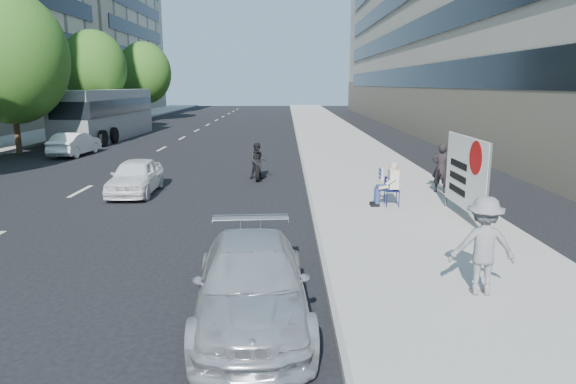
{
  "coord_description": "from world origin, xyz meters",
  "views": [
    {
      "loc": [
        0.67,
        -9.59,
        3.67
      ],
      "look_at": [
        0.73,
        2.23,
        1.18
      ],
      "focal_mm": 32.0,
      "sensor_mm": 36.0,
      "label": 1
    }
  ],
  "objects_px": {
    "parked_sedan": "(252,282)",
    "jogger": "(483,246)",
    "pedestrian_woman": "(441,168)",
    "bus": "(107,115)",
    "protest_banner": "(466,173)",
    "motorcycle": "(258,163)",
    "white_sedan_mid": "(75,144)",
    "white_sedan_near": "(135,176)",
    "seated_protester": "(388,182)"
  },
  "relations": [
    {
      "from": "seated_protester",
      "to": "pedestrian_woman",
      "type": "xyz_separation_m",
      "value": [
        2.11,
        1.9,
        0.09
      ]
    },
    {
      "from": "jogger",
      "to": "pedestrian_woman",
      "type": "height_order",
      "value": "jogger"
    },
    {
      "from": "seated_protester",
      "to": "protest_banner",
      "type": "xyz_separation_m",
      "value": [
        1.68,
        -1.59,
        0.53
      ]
    },
    {
      "from": "pedestrian_woman",
      "to": "bus",
      "type": "distance_m",
      "value": 25.24
    },
    {
      "from": "white_sedan_near",
      "to": "jogger",
      "type": "bearing_deg",
      "value": -48.15
    },
    {
      "from": "parked_sedan",
      "to": "bus",
      "type": "relative_size",
      "value": 0.35
    },
    {
      "from": "white_sedan_near",
      "to": "white_sedan_mid",
      "type": "xyz_separation_m",
      "value": [
        -5.92,
        9.62,
        0.01
      ]
    },
    {
      "from": "pedestrian_woman",
      "to": "white_sedan_mid",
      "type": "xyz_separation_m",
      "value": [
        -16.16,
        10.17,
        -0.36
      ]
    },
    {
      "from": "jogger",
      "to": "parked_sedan",
      "type": "height_order",
      "value": "jogger"
    },
    {
      "from": "pedestrian_woman",
      "to": "bus",
      "type": "xyz_separation_m",
      "value": [
        -17.24,
        18.42,
        0.67
      ]
    },
    {
      "from": "white_sedan_near",
      "to": "parked_sedan",
      "type": "bearing_deg",
      "value": -66.11
    },
    {
      "from": "white_sedan_mid",
      "to": "white_sedan_near",
      "type": "bearing_deg",
      "value": 125.45
    },
    {
      "from": "pedestrian_woman",
      "to": "white_sedan_near",
      "type": "distance_m",
      "value": 10.26
    },
    {
      "from": "motorcycle",
      "to": "jogger",
      "type": "bearing_deg",
      "value": -74.81
    },
    {
      "from": "pedestrian_woman",
      "to": "parked_sedan",
      "type": "relative_size",
      "value": 0.38
    },
    {
      "from": "parked_sedan",
      "to": "white_sedan_near",
      "type": "xyz_separation_m",
      "value": [
        -4.58,
        9.61,
        -0.02
      ]
    },
    {
      "from": "pedestrian_woman",
      "to": "seated_protester",
      "type": "bearing_deg",
      "value": 67.55
    },
    {
      "from": "protest_banner",
      "to": "seated_protester",
      "type": "bearing_deg",
      "value": 136.58
    },
    {
      "from": "protest_banner",
      "to": "bus",
      "type": "relative_size",
      "value": 0.25
    },
    {
      "from": "jogger",
      "to": "bus",
      "type": "height_order",
      "value": "bus"
    },
    {
      "from": "white_sedan_mid",
      "to": "bus",
      "type": "distance_m",
      "value": 8.39
    },
    {
      "from": "seated_protester",
      "to": "parked_sedan",
      "type": "bearing_deg",
      "value": -116.4
    },
    {
      "from": "protest_banner",
      "to": "parked_sedan",
      "type": "bearing_deg",
      "value": -133.23
    },
    {
      "from": "protest_banner",
      "to": "white_sedan_mid",
      "type": "height_order",
      "value": "protest_banner"
    },
    {
      "from": "parked_sedan",
      "to": "jogger",
      "type": "bearing_deg",
      "value": 5.9
    },
    {
      "from": "parked_sedan",
      "to": "white_sedan_near",
      "type": "height_order",
      "value": "parked_sedan"
    },
    {
      "from": "protest_banner",
      "to": "motorcycle",
      "type": "xyz_separation_m",
      "value": [
        -5.78,
        6.82,
        -0.76
      ]
    },
    {
      "from": "pedestrian_woman",
      "to": "parked_sedan",
      "type": "height_order",
      "value": "pedestrian_woman"
    },
    {
      "from": "protest_banner",
      "to": "motorcycle",
      "type": "bearing_deg",
      "value": 130.29
    },
    {
      "from": "white_sedan_mid",
      "to": "bus",
      "type": "height_order",
      "value": "bus"
    },
    {
      "from": "protest_banner",
      "to": "parked_sedan",
      "type": "relative_size",
      "value": 0.72
    },
    {
      "from": "jogger",
      "to": "pedestrian_woman",
      "type": "bearing_deg",
      "value": -97.28
    },
    {
      "from": "white_sedan_near",
      "to": "white_sedan_mid",
      "type": "relative_size",
      "value": 0.95
    },
    {
      "from": "jogger",
      "to": "motorcycle",
      "type": "bearing_deg",
      "value": -64.54
    },
    {
      "from": "seated_protester",
      "to": "motorcycle",
      "type": "distance_m",
      "value": 6.65
    },
    {
      "from": "bus",
      "to": "seated_protester",
      "type": "bearing_deg",
      "value": -51.02
    },
    {
      "from": "seated_protester",
      "to": "jogger",
      "type": "xyz_separation_m",
      "value": [
        0.32,
        -6.48,
        0.12
      ]
    },
    {
      "from": "parked_sedan",
      "to": "bus",
      "type": "bearing_deg",
      "value": 108.77
    },
    {
      "from": "seated_protester",
      "to": "white_sedan_near",
      "type": "xyz_separation_m",
      "value": [
        -8.13,
        2.45,
        -0.28
      ]
    },
    {
      "from": "pedestrian_woman",
      "to": "protest_banner",
      "type": "xyz_separation_m",
      "value": [
        -0.43,
        -3.49,
        0.44
      ]
    },
    {
      "from": "jogger",
      "to": "parked_sedan",
      "type": "xyz_separation_m",
      "value": [
        -3.88,
        -0.68,
        -0.38
      ]
    },
    {
      "from": "jogger",
      "to": "white_sedan_near",
      "type": "distance_m",
      "value": 12.3
    },
    {
      "from": "protest_banner",
      "to": "white_sedan_mid",
      "type": "bearing_deg",
      "value": 139.04
    },
    {
      "from": "seated_protester",
      "to": "motorcycle",
      "type": "xyz_separation_m",
      "value": [
        -4.1,
        5.23,
        -0.24
      ]
    },
    {
      "from": "bus",
      "to": "white_sedan_mid",
      "type": "bearing_deg",
      "value": -80.27
    },
    {
      "from": "pedestrian_woman",
      "to": "parked_sedan",
      "type": "bearing_deg",
      "value": 83.52
    },
    {
      "from": "pedestrian_woman",
      "to": "motorcycle",
      "type": "bearing_deg",
      "value": -2.69
    },
    {
      "from": "white_sedan_mid",
      "to": "bus",
      "type": "xyz_separation_m",
      "value": [
        -1.07,
        8.26,
        1.03
      ]
    },
    {
      "from": "seated_protester",
      "to": "parked_sedan",
      "type": "xyz_separation_m",
      "value": [
        -3.55,
        -7.16,
        -0.25
      ]
    },
    {
      "from": "protest_banner",
      "to": "motorcycle",
      "type": "relative_size",
      "value": 1.49
    }
  ]
}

